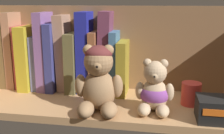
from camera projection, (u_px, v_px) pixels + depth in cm
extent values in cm
cube|color=tan|center=(112.00, 105.00, 76.05)|extent=(79.17, 24.95, 2.00)
cube|color=brown|center=(119.00, 51.00, 85.49)|extent=(81.57, 1.20, 27.91)
cube|color=brown|center=(7.00, 50.00, 88.65)|extent=(3.37, 10.05, 23.74)
cube|color=#A67154|center=(16.00, 50.00, 88.12)|extent=(2.54, 10.43, 23.84)
cube|color=#B74343|center=(23.00, 56.00, 88.21)|extent=(1.73, 10.01, 19.72)
cube|color=gold|center=(31.00, 56.00, 87.71)|extent=(3.58, 14.84, 19.80)
cube|color=#6B6EB3|center=(40.00, 61.00, 87.55)|extent=(1.90, 11.93, 16.82)
cube|color=#855B98|center=(47.00, 51.00, 86.26)|extent=(2.75, 13.49, 24.03)
cube|color=navy|center=(56.00, 56.00, 86.16)|extent=(2.54, 14.06, 20.81)
cube|color=tan|center=(65.00, 52.00, 85.36)|extent=(3.79, 10.49, 23.31)
cube|color=brown|center=(75.00, 61.00, 85.42)|extent=(3.04, 13.96, 17.99)
cube|color=navy|center=(86.00, 51.00, 84.08)|extent=(3.59, 11.53, 24.25)
cube|color=brown|center=(96.00, 61.00, 84.24)|extent=(2.10, 12.40, 18.49)
cube|color=#633048|center=(106.00, 52.00, 83.03)|extent=(4.25, 9.42, 24.50)
cube|color=#3D688F|center=(115.00, 61.00, 83.21)|extent=(2.07, 11.39, 18.64)
cube|color=olive|center=(124.00, 66.00, 83.08)|extent=(2.71, 14.76, 15.91)
ellipsoid|color=#93704C|center=(99.00, 90.00, 69.60)|extent=(8.73, 8.01, 10.27)
sphere|color=#93704C|center=(98.00, 62.00, 67.31)|extent=(7.30, 7.30, 7.30)
sphere|color=#93704C|center=(88.00, 50.00, 67.24)|extent=(2.74, 2.74, 2.74)
sphere|color=#93704C|center=(109.00, 50.00, 67.02)|extent=(2.74, 2.74, 2.74)
sphere|color=#9B754E|center=(97.00, 66.00, 64.90)|extent=(2.74, 2.74, 2.74)
sphere|color=black|center=(97.00, 67.00, 63.95)|extent=(0.96, 0.96, 0.96)
ellipsoid|color=#93704C|center=(86.00, 109.00, 65.77)|extent=(4.96, 7.32, 3.65)
ellipsoid|color=#93704C|center=(109.00, 110.00, 65.52)|extent=(4.96, 7.32, 3.65)
ellipsoid|color=#93704C|center=(81.00, 86.00, 69.00)|extent=(3.33, 3.33, 5.93)
ellipsoid|color=#93704C|center=(117.00, 86.00, 68.59)|extent=(3.33, 3.33, 5.93)
ellipsoid|color=#5C2525|center=(99.00, 53.00, 67.33)|extent=(6.94, 6.94, 4.02)
ellipsoid|color=tan|center=(154.00, 95.00, 69.32)|extent=(6.93, 6.36, 8.15)
sphere|color=tan|center=(155.00, 72.00, 67.51)|extent=(5.79, 5.79, 5.79)
sphere|color=tan|center=(147.00, 63.00, 67.76)|extent=(2.17, 2.17, 2.17)
sphere|color=tan|center=(164.00, 64.00, 66.97)|extent=(2.17, 2.17, 2.17)
sphere|color=tan|center=(155.00, 76.00, 65.64)|extent=(2.17, 2.17, 2.17)
sphere|color=black|center=(155.00, 77.00, 64.90)|extent=(0.76, 0.76, 0.76)
ellipsoid|color=tan|center=(144.00, 110.00, 66.69)|extent=(3.40, 5.51, 2.90)
ellipsoid|color=tan|center=(163.00, 111.00, 65.82)|extent=(3.40, 5.51, 2.90)
ellipsoid|color=tan|center=(140.00, 91.00, 69.40)|extent=(2.41, 2.41, 4.71)
ellipsoid|color=tan|center=(169.00, 92.00, 67.98)|extent=(2.41, 2.41, 4.71)
ellipsoid|color=#834194|center=(154.00, 94.00, 69.27)|extent=(7.50, 6.93, 5.70)
cylinder|color=#C63833|center=(191.00, 94.00, 73.16)|extent=(5.24, 5.24, 6.13)
cube|color=black|center=(221.00, 110.00, 63.33)|extent=(10.84, 7.73, 5.49)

